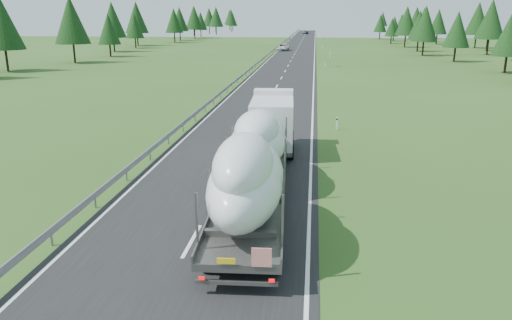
# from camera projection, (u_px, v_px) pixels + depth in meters

# --- Properties ---
(road_surface) EXTENTS (10.00, 400.00, 0.02)m
(road_surface) POSITION_uv_depth(u_px,v_px,m) (293.00, 57.00, 106.55)
(road_surface) COLOR black
(road_surface) RESTS_ON ground
(guardrail) EXTENTS (0.10, 400.00, 0.76)m
(guardrail) POSITION_uv_depth(u_px,v_px,m) (268.00, 54.00, 106.91)
(guardrail) COLOR slate
(guardrail) RESTS_ON ground
(marker_posts) EXTENTS (0.13, 350.08, 1.00)m
(marker_posts) POSITION_uv_depth(u_px,v_px,m) (321.00, 42.00, 158.15)
(marker_posts) COLOR silver
(marker_posts) RESTS_ON ground
(highway_sign) EXTENTS (0.08, 0.90, 2.60)m
(highway_sign) POSITION_uv_depth(u_px,v_px,m) (330.00, 56.00, 86.17)
(highway_sign) COLOR slate
(highway_sign) RESTS_ON ground
(tree_line_right) EXTENTS (26.24, 327.23, 12.34)m
(tree_line_right) POSITION_uv_depth(u_px,v_px,m) (486.00, 24.00, 104.41)
(tree_line_right) COLOR black
(tree_line_right) RESTS_ON ground
(tree_line_left) EXTENTS (13.97, 327.66, 12.55)m
(tree_line_left) POSITION_uv_depth(u_px,v_px,m) (155.00, 20.00, 147.90)
(tree_line_left) COLOR black
(tree_line_left) RESTS_ON ground
(boat_truck) EXTENTS (3.56, 20.48, 4.56)m
(boat_truck) POSITION_uv_depth(u_px,v_px,m) (258.00, 149.00, 24.08)
(boat_truck) COLOR silver
(boat_truck) RESTS_ON ground
(distant_van) EXTENTS (3.09, 6.19, 1.68)m
(distant_van) POSITION_uv_depth(u_px,v_px,m) (283.00, 47.00, 126.37)
(distant_van) COLOR silver
(distant_van) RESTS_ON ground
(distant_car_dark) EXTENTS (1.74, 4.14, 1.40)m
(distant_car_dark) POSITION_uv_depth(u_px,v_px,m) (307.00, 33.00, 238.83)
(distant_car_dark) COLOR black
(distant_car_dark) RESTS_ON ground
(distant_car_blue) EXTENTS (1.58, 4.12, 1.34)m
(distant_car_blue) POSITION_uv_depth(u_px,v_px,m) (304.00, 32.00, 241.55)
(distant_car_blue) COLOR #16233D
(distant_car_blue) RESTS_ON ground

